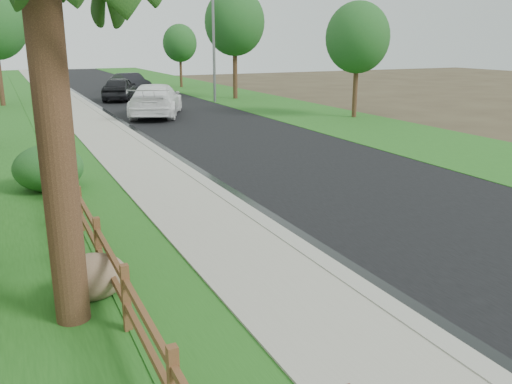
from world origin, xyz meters
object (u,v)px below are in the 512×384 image
ranch_fence (88,223)px  streetlight (211,24)px  white_suv (156,100)px  dark_car_mid (120,88)px

ranch_fence → streetlight: size_ratio=1.84×
white_suv → dark_car_mid: white_suv is taller
white_suv → streetlight: streetlight is taller
dark_car_mid → streetlight: bearing=165.9°
ranch_fence → white_suv: size_ratio=2.68×
ranch_fence → streetlight: (12.13, 24.64, 4.59)m
white_suv → streetlight: size_ratio=0.68×
streetlight → ranch_fence: bearing=-116.2°
ranch_fence → dark_car_mid: size_ratio=3.46×
white_suv → streetlight: bearing=-113.7°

